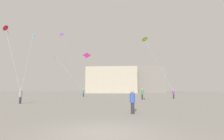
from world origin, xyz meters
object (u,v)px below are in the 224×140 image
at_px(kite_magenta_delta, 87,57).
at_px(kite_violet_diamond, 62,36).
at_px(person_in_green, 142,94).
at_px(person_in_teal, 83,92).
at_px(person_in_purple, 174,94).
at_px(building_left_hall, 112,80).
at_px(building_centre_hall, 145,80).
at_px(handbag_beside_flyer, 144,99).
at_px(kite_emerald_diamond, 55,57).
at_px(person_in_blue, 132,100).
at_px(kite_lime_diamond, 145,39).
at_px(kite_crimson_diamond, 6,29).
at_px(kite_cyan_delta, 33,36).
at_px(person_in_grey, 20,96).

bearing_deg(kite_magenta_delta, kite_violet_diamond, 158.92).
bearing_deg(person_in_green, person_in_teal, -38.33).
height_order(person_in_purple, building_left_hall, building_left_hall).
distance_m(building_centre_hall, handbag_beside_flyer, 60.68).
bearing_deg(kite_emerald_diamond, person_in_blue, -59.74).
bearing_deg(person_in_blue, person_in_teal, 8.17).
xyz_separation_m(person_in_green, building_left_hall, (-6.08, 51.40, 5.32)).
height_order(person_in_green, kite_lime_diamond, kite_lime_diamond).
xyz_separation_m(person_in_teal, kite_crimson_diamond, (-7.36, -16.59, 8.68)).
relative_size(kite_cyan_delta, building_left_hall, 0.40).
height_order(kite_cyan_delta, building_left_hall, building_left_hall).
relative_size(person_in_green, kite_lime_diamond, 0.16).
xyz_separation_m(person_in_grey, kite_cyan_delta, (-2.53, 6.61, 9.62)).
bearing_deg(kite_magenta_delta, person_in_green, -10.26).
bearing_deg(building_left_hall, kite_lime_diamond, -79.79).
xyz_separation_m(kite_cyan_delta, handbag_beside_flyer, (18.71, 1.64, -10.44)).
bearing_deg(kite_magenta_delta, building_left_hall, 85.71).
height_order(kite_cyan_delta, handbag_beside_flyer, kite_cyan_delta).
bearing_deg(person_in_purple, kite_cyan_delta, -142.01).
bearing_deg(kite_violet_diamond, kite_emerald_diamond, 118.42).
distance_m(person_in_teal, building_centre_hall, 55.34).
bearing_deg(building_centre_hall, handbag_beside_flyer, -101.06).
bearing_deg(handbag_beside_flyer, building_left_hall, 97.15).
relative_size(person_in_green, kite_crimson_diamond, 0.20).
bearing_deg(person_in_green, kite_cyan_delta, 5.65).
xyz_separation_m(person_in_teal, kite_lime_diamond, (13.77, -2.88, 11.57)).
xyz_separation_m(person_in_blue, kite_crimson_diamond, (-15.77, 8.91, 8.79)).
xyz_separation_m(kite_magenta_delta, kite_emerald_diamond, (-9.51, 9.64, 2.01)).
bearing_deg(person_in_grey, kite_lime_diamond, -143.30).
distance_m(kite_lime_diamond, handbag_beside_flyer, 14.21).
height_order(person_in_purple, kite_cyan_delta, kite_cyan_delta).
bearing_deg(person_in_teal, person_in_green, 35.24).
height_order(person_in_purple, handbag_beside_flyer, person_in_purple).
xyz_separation_m(kite_violet_diamond, handbag_beside_flyer, (15.58, -3.77, -12.40)).
height_order(person_in_green, kite_emerald_diamond, kite_emerald_diamond).
relative_size(kite_lime_diamond, kite_emerald_diamond, 1.31).
height_order(kite_magenta_delta, building_left_hall, building_left_hall).
bearing_deg(person_in_blue, building_centre_hall, -21.60).
xyz_separation_m(person_in_blue, kite_lime_diamond, (5.36, 22.62, 11.68)).
bearing_deg(kite_cyan_delta, handbag_beside_flyer, 5.00).
height_order(kite_emerald_diamond, kite_crimson_diamond, kite_emerald_diamond).
height_order(person_in_blue, building_left_hall, building_left_hall).
relative_size(person_in_green, kite_violet_diamond, 0.15).
distance_m(person_in_teal, kite_emerald_diamond, 11.66).
bearing_deg(kite_violet_diamond, building_left_hall, 79.10).
distance_m(kite_lime_diamond, kite_emerald_diamond, 21.97).
bearing_deg(kite_emerald_diamond, handbag_beside_flyer, -29.91).
bearing_deg(kite_magenta_delta, kite_lime_diamond, 22.88).
bearing_deg(kite_emerald_diamond, kite_cyan_delta, -85.79).
bearing_deg(kite_emerald_diamond, person_in_teal, -13.37).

